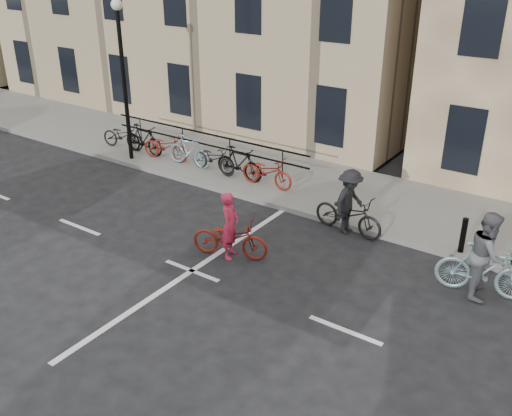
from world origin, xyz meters
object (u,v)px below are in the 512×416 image
Objects in this scene: cyclist_grey at (486,262)px; cyclist_dark at (349,208)px; cyclist_pink at (230,235)px; lamp_post at (122,62)px.

cyclist_grey is 3.86m from cyclist_dark.
cyclist_dark is (1.80, 2.80, 0.11)m from cyclist_pink.
cyclist_dark reaches higher than cyclist_pink.
cyclist_pink is 3.33m from cyclist_dark.
cyclist_grey is 1.03× the size of cyclist_dark.
lamp_post is at bearing 92.09° from cyclist_dark.
cyclist_pink is (6.83, -3.32, -2.90)m from lamp_post.
lamp_post is 2.50× the size of cyclist_grey.
cyclist_dark is (8.63, -0.52, -2.79)m from lamp_post.
lamp_post is 2.62× the size of cyclist_pink.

